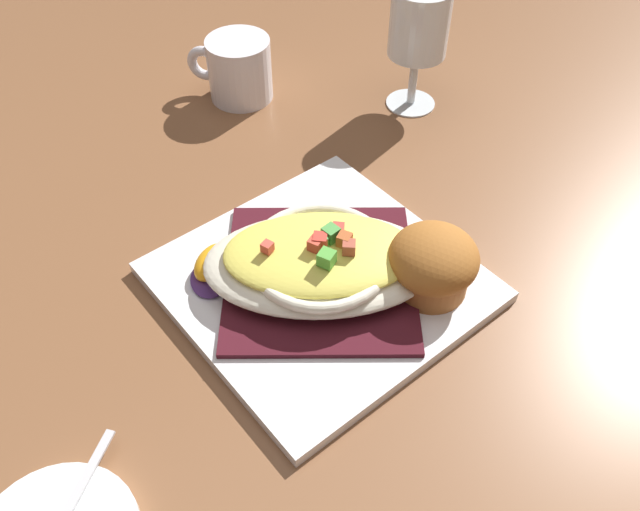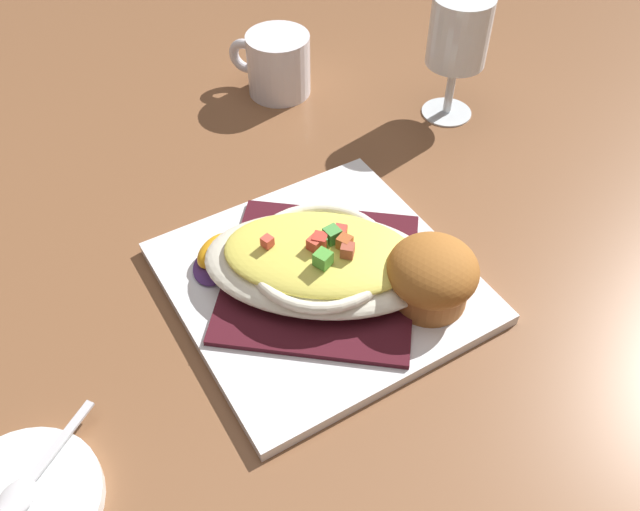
{
  "view_description": "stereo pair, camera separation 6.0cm",
  "coord_description": "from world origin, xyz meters",
  "px_view_note": "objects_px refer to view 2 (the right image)",
  "views": [
    {
      "loc": [
        -0.3,
        0.27,
        0.48
      ],
      "look_at": [
        0.0,
        0.0,
        0.04
      ],
      "focal_mm": 37.71,
      "sensor_mm": 36.0,
      "label": 1
    },
    {
      "loc": [
        -0.34,
        0.23,
        0.48
      ],
      "look_at": [
        0.0,
        0.0,
        0.04
      ],
      "focal_mm": 37.71,
      "sensor_mm": 36.0,
      "label": 2
    }
  ],
  "objects_px": {
    "creamer_saucer": "(21,504)",
    "spoon": "(24,489)",
    "gratin_dish": "(320,259)",
    "muffin": "(432,275)",
    "coffee_mug": "(278,67)",
    "stemmed_glass": "(458,38)",
    "orange_garnish": "(216,255)",
    "square_plate": "(320,282)"
  },
  "relations": [
    {
      "from": "muffin",
      "to": "stemmed_glass",
      "type": "xyz_separation_m",
      "value": [
        0.22,
        -0.22,
        0.06
      ]
    },
    {
      "from": "muffin",
      "to": "gratin_dish",
      "type": "bearing_deg",
      "value": 41.96
    },
    {
      "from": "orange_garnish",
      "to": "coffee_mug",
      "type": "xyz_separation_m",
      "value": [
        0.23,
        -0.21,
        0.01
      ]
    },
    {
      "from": "square_plate",
      "to": "creamer_saucer",
      "type": "xyz_separation_m",
      "value": [
        -0.05,
        0.29,
        -0.0
      ]
    },
    {
      "from": "creamer_saucer",
      "to": "spoon",
      "type": "height_order",
      "value": "spoon"
    },
    {
      "from": "orange_garnish",
      "to": "stemmed_glass",
      "type": "height_order",
      "value": "stemmed_glass"
    },
    {
      "from": "muffin",
      "to": "creamer_saucer",
      "type": "relative_size",
      "value": 0.68
    },
    {
      "from": "gratin_dish",
      "to": "spoon",
      "type": "bearing_deg",
      "value": 99.92
    },
    {
      "from": "coffee_mug",
      "to": "creamer_saucer",
      "type": "distance_m",
      "value": 0.56
    },
    {
      "from": "square_plate",
      "to": "spoon",
      "type": "relative_size",
      "value": 2.73
    },
    {
      "from": "spoon",
      "to": "creamer_saucer",
      "type": "bearing_deg",
      "value": 122.06
    },
    {
      "from": "muffin",
      "to": "coffee_mug",
      "type": "bearing_deg",
      "value": -10.93
    },
    {
      "from": "stemmed_glass",
      "to": "spoon",
      "type": "relative_size",
      "value": 1.57
    },
    {
      "from": "coffee_mug",
      "to": "stemmed_glass",
      "type": "relative_size",
      "value": 0.67
    },
    {
      "from": "gratin_dish",
      "to": "coffee_mug",
      "type": "bearing_deg",
      "value": -24.84
    },
    {
      "from": "square_plate",
      "to": "coffee_mug",
      "type": "relative_size",
      "value": 2.61
    },
    {
      "from": "orange_garnish",
      "to": "spoon",
      "type": "relative_size",
      "value": 0.7
    },
    {
      "from": "square_plate",
      "to": "orange_garnish",
      "type": "distance_m",
      "value": 0.1
    },
    {
      "from": "square_plate",
      "to": "creamer_saucer",
      "type": "bearing_deg",
      "value": 100.47
    },
    {
      "from": "gratin_dish",
      "to": "muffin",
      "type": "distance_m",
      "value": 0.1
    },
    {
      "from": "muffin",
      "to": "orange_garnish",
      "type": "xyz_separation_m",
      "value": [
        0.15,
        0.14,
        -0.02
      ]
    },
    {
      "from": "stemmed_glass",
      "to": "spoon",
      "type": "distance_m",
      "value": 0.61
    },
    {
      "from": "orange_garnish",
      "to": "stemmed_glass",
      "type": "relative_size",
      "value": 0.45
    },
    {
      "from": "coffee_mug",
      "to": "creamer_saucer",
      "type": "xyz_separation_m",
      "value": [
        -0.35,
        0.43,
        -0.03
      ]
    },
    {
      "from": "orange_garnish",
      "to": "spoon",
      "type": "xyz_separation_m",
      "value": [
        -0.12,
        0.22,
        -0.01
      ]
    },
    {
      "from": "creamer_saucer",
      "to": "spoon",
      "type": "distance_m",
      "value": 0.01
    },
    {
      "from": "gratin_dish",
      "to": "coffee_mug",
      "type": "xyz_separation_m",
      "value": [
        0.3,
        -0.14,
        -0.0
      ]
    },
    {
      "from": "stemmed_glass",
      "to": "spoon",
      "type": "height_order",
      "value": "stemmed_glass"
    },
    {
      "from": "square_plate",
      "to": "coffee_mug",
      "type": "distance_m",
      "value": 0.33
    },
    {
      "from": "muffin",
      "to": "coffee_mug",
      "type": "relative_size",
      "value": 0.81
    },
    {
      "from": "stemmed_glass",
      "to": "orange_garnish",
      "type": "bearing_deg",
      "value": 101.7
    },
    {
      "from": "gratin_dish",
      "to": "spoon",
      "type": "distance_m",
      "value": 0.29
    },
    {
      "from": "coffee_mug",
      "to": "creamer_saucer",
      "type": "height_order",
      "value": "coffee_mug"
    },
    {
      "from": "gratin_dish",
      "to": "spoon",
      "type": "height_order",
      "value": "gratin_dish"
    },
    {
      "from": "gratin_dish",
      "to": "creamer_saucer",
      "type": "xyz_separation_m",
      "value": [
        -0.05,
        0.29,
        -0.03
      ]
    },
    {
      "from": "orange_garnish",
      "to": "creamer_saucer",
      "type": "xyz_separation_m",
      "value": [
        -0.13,
        0.23,
        -0.02
      ]
    },
    {
      "from": "square_plate",
      "to": "creamer_saucer",
      "type": "relative_size",
      "value": 2.19
    },
    {
      "from": "creamer_saucer",
      "to": "square_plate",
      "type": "bearing_deg",
      "value": -79.53
    },
    {
      "from": "square_plate",
      "to": "gratin_dish",
      "type": "bearing_deg",
      "value": -161.7
    },
    {
      "from": "gratin_dish",
      "to": "creamer_saucer",
      "type": "bearing_deg",
      "value": 100.45
    },
    {
      "from": "muffin",
      "to": "coffee_mug",
      "type": "distance_m",
      "value": 0.38
    },
    {
      "from": "gratin_dish",
      "to": "coffee_mug",
      "type": "relative_size",
      "value": 2.48
    }
  ]
}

